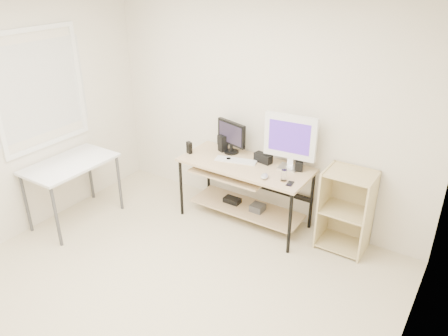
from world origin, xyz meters
TOP-DOWN VIEW (x-y plane):
  - room at (-0.14, 0.04)m, footprint 4.01×4.01m
  - desk at (-0.03, 1.66)m, footprint 1.50×0.65m
  - side_table at (-1.68, 0.60)m, footprint 0.60×1.00m
  - shelf_unit at (1.15, 1.82)m, footprint 0.50×0.40m
  - black_monitor at (-0.30, 1.83)m, footprint 0.42×0.18m
  - white_imac at (0.45, 1.81)m, footprint 0.58×0.18m
  - keyboard at (-0.13, 1.66)m, footprint 0.49×0.25m
  - mouse at (0.35, 1.46)m, footprint 0.11×0.14m
  - center_speaker at (0.15, 1.80)m, footprint 0.22×0.13m
  - speaker_left at (-0.41, 1.82)m, footprint 0.13×0.13m
  - speaker_right at (0.57, 1.82)m, footprint 0.11×0.11m
  - audio_controller at (-0.70, 1.55)m, footprint 0.08×0.07m
  - volume_puck at (-0.21, 1.64)m, footprint 0.06×0.06m
  - smartphone at (0.63, 1.49)m, footprint 0.07×0.12m
  - coaster at (0.54, 1.51)m, footprint 0.09×0.09m
  - drinking_glass at (0.54, 1.51)m, footprint 0.07×0.07m

SIDE VIEW (x-z plane):
  - shelf_unit at x=1.15m, z-range 0.00..0.90m
  - desk at x=-0.03m, z-range 0.16..0.91m
  - side_table at x=-1.68m, z-range 0.30..1.05m
  - coaster at x=0.54m, z-range 0.75..0.76m
  - smartphone at x=0.63m, z-range 0.75..0.76m
  - keyboard at x=-0.13m, z-range 0.75..0.77m
  - volume_puck at x=-0.21m, z-range 0.75..0.77m
  - mouse at x=0.35m, z-range 0.75..0.79m
  - center_speaker at x=0.15m, z-range 0.75..0.85m
  - speaker_right at x=0.57m, z-range 0.75..0.85m
  - drinking_glass at x=0.54m, z-range 0.76..0.87m
  - audio_controller at x=-0.70m, z-range 0.75..0.89m
  - speaker_left at x=-0.41m, z-range 0.75..0.95m
  - black_monitor at x=-0.30m, z-range 0.78..1.17m
  - white_imac at x=0.45m, z-range 0.80..1.41m
  - room at x=-0.14m, z-range 0.01..2.63m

